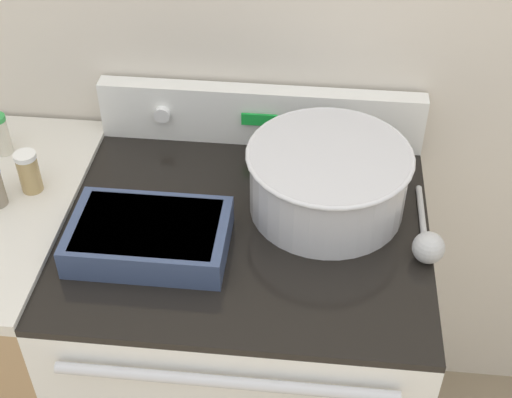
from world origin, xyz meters
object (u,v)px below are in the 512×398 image
(spice_jar_white_cap, at_px, (29,172))
(spice_jar_green_cap, at_px, (0,134))
(casserole_dish, at_px, (149,235))
(ladle, at_px, (428,244))
(mixing_bowl, at_px, (328,177))

(spice_jar_white_cap, relative_size, spice_jar_green_cap, 0.97)
(casserole_dish, bearing_deg, ladle, 4.07)
(ladle, relative_size, spice_jar_white_cap, 2.61)
(spice_jar_white_cap, bearing_deg, casserole_dish, -26.30)
(casserole_dish, height_order, spice_jar_white_cap, spice_jar_white_cap)
(casserole_dish, distance_m, ladle, 0.59)
(casserole_dish, height_order, spice_jar_green_cap, spice_jar_green_cap)
(mixing_bowl, distance_m, ladle, 0.26)
(mixing_bowl, distance_m, spice_jar_green_cap, 0.81)
(casserole_dish, xyz_separation_m, spice_jar_white_cap, (-0.31, 0.15, 0.02))
(mixing_bowl, bearing_deg, casserole_dish, -154.61)
(mixing_bowl, relative_size, spice_jar_green_cap, 3.48)
(ladle, distance_m, spice_jar_green_cap, 1.05)
(ladle, distance_m, spice_jar_white_cap, 0.91)
(ladle, relative_size, spice_jar_green_cap, 2.52)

